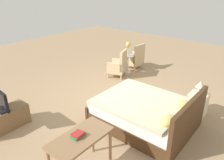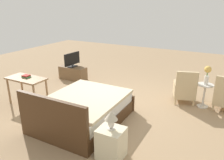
{
  "view_description": "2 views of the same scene",
  "coord_description": "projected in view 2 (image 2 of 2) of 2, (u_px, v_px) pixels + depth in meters",
  "views": [
    {
      "loc": [
        3.78,
        3.14,
        2.92
      ],
      "look_at": [
        0.07,
        0.09,
        0.76
      ],
      "focal_mm": 35.0,
      "sensor_mm": 36.0,
      "label": 1
    },
    {
      "loc": [
        -2.45,
        4.64,
        2.53
      ],
      "look_at": [
        0.05,
        -0.01,
        0.67
      ],
      "focal_mm": 35.0,
      "sensor_mm": 36.0,
      "label": 2
    }
  ],
  "objects": [
    {
      "name": "side_table",
      "position": [
        204.0,
        93.0,
        5.54
      ],
      "size": [
        0.4,
        0.4,
        0.62
      ],
      "color": "beige",
      "rests_on": "ground_plane"
    },
    {
      "name": "tv_stand",
      "position": [
        73.0,
        73.0,
        7.64
      ],
      "size": [
        0.96,
        0.4,
        0.46
      ],
      "color": "brown",
      "rests_on": "ground_plane"
    },
    {
      "name": "book_stack",
      "position": [
        26.0,
        76.0,
        5.6
      ],
      "size": [
        0.21,
        0.16,
        0.06
      ],
      "color": "#337A47",
      "rests_on": "vanity_desk"
    },
    {
      "name": "flower_vase",
      "position": [
        207.0,
        73.0,
        5.37
      ],
      "size": [
        0.17,
        0.17,
        0.48
      ],
      "color": "silver",
      "rests_on": "side_table"
    },
    {
      "name": "vanity_desk",
      "position": [
        26.0,
        82.0,
        5.61
      ],
      "size": [
        1.04,
        0.52,
        0.74
      ],
      "color": "#8E6B47",
      "rests_on": "ground_plane"
    },
    {
      "name": "nightstand",
      "position": [
        111.0,
        143.0,
        3.73
      ],
      "size": [
        0.44,
        0.41,
        0.55
      ],
      "color": "beige",
      "rests_on": "ground_plane"
    },
    {
      "name": "table_lamp",
      "position": [
        111.0,
        118.0,
        3.57
      ],
      "size": [
        0.22,
        0.22,
        0.33
      ],
      "color": "silver",
      "rests_on": "nightstand"
    },
    {
      "name": "tv_flatscreen",
      "position": [
        72.0,
        60.0,
        7.48
      ],
      "size": [
        0.23,
        0.71,
        0.49
      ],
      "color": "black",
      "rests_on": "tv_stand"
    },
    {
      "name": "ground_plane",
      "position": [
        114.0,
        104.0,
        5.79
      ],
      "size": [
        16.0,
        16.0,
        0.0
      ],
      "primitive_type": "plane",
      "color": "#A38460"
    },
    {
      "name": "armchair_by_window_right",
      "position": [
        185.0,
        90.0,
        5.78
      ],
      "size": [
        0.68,
        0.68,
        0.92
      ],
      "color": "#CCB284",
      "rests_on": "ground_plane"
    },
    {
      "name": "bed",
      "position": [
        82.0,
        110.0,
        4.83
      ],
      "size": [
        1.61,
        2.05,
        0.96
      ],
      "color": "#472D19",
      "rests_on": "ground_plane"
    }
  ]
}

